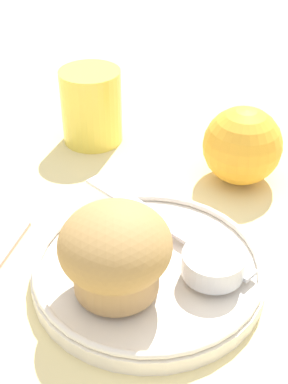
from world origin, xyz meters
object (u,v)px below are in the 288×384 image
object	(u,v)px
orange_fruit	(242,146)
butter_knife	(157,221)
muffin	(115,251)
juice_glass	(91,106)

from	to	relation	value
orange_fruit	butter_knife	bearing A→B (deg)	-116.37
muffin	butter_knife	distance (m)	0.09
butter_knife	juice_glass	distance (m)	0.20
butter_knife	juice_glass	xyz separation A→B (m)	(-0.12, 0.16, 0.02)
orange_fruit	juice_glass	xyz separation A→B (m)	(-0.18, 0.04, 0.00)
muffin	juice_glass	bearing A→B (deg)	113.82
muffin	juice_glass	distance (m)	0.26
muffin	orange_fruit	xyz separation A→B (m)	(0.07, 0.20, -0.01)
butter_knife	orange_fruit	size ratio (longest dim) A/B	2.16
butter_knife	muffin	bearing A→B (deg)	-67.93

